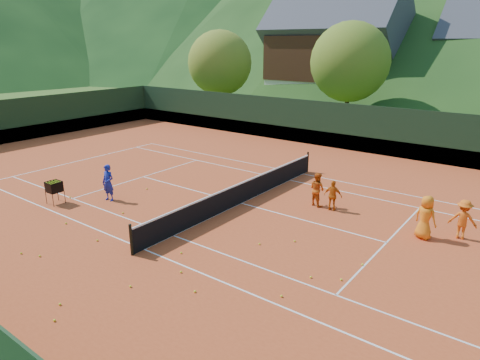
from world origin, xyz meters
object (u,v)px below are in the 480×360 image
Objects in this scene: student_a at (317,189)px; student_c at (425,217)px; ball_hopper at (54,187)px; coach at (108,183)px; chalet_left at (335,53)px; tennis_net at (241,192)px; student_d at (463,219)px; student_b at (333,196)px.

student_c reaches higher than student_a.
student_a is at bearing 36.05° from ball_hopper.
coach is 1.63× the size of ball_hopper.
ball_hopper is at bearing -84.15° from chalet_left.
student_a is at bearing -65.73° from chalet_left.
coach reaches higher than student_c.
student_d is at bearing 13.15° from tennis_net.
student_b is 0.81× the size of student_c.
student_b is at bearing 33.23° from ball_hopper.
student_d is at bearing 13.01° from coach.
student_c is at bearing -170.49° from student_a.
coach is 14.25m from student_d.
student_d is 8.60m from tennis_net.
student_b is 0.89× the size of student_d.
chalet_left is (-17.30, 28.84, 4.83)m from student_c.
coach is at bearing 47.28° from ball_hopper.
student_c is 0.13× the size of tennis_net.
coach is 9.73m from student_b.
student_d is 0.11× the size of chalet_left.
student_a is 4.62m from student_c.
student_c is at bearing -59.04° from chalet_left.
student_a is 3.26m from tennis_net.
student_b is 3.81m from student_c.
coach is 1.12× the size of student_d.
coach is 1.12× the size of student_a.
chalet_left reaches higher than student_d.
student_d is (13.27, 5.18, -0.09)m from coach.
coach is at bearing 21.17° from student_b.
student_d is 0.12× the size of tennis_net.
coach is 9.11m from student_a.
student_a is 1.12× the size of student_b.
student_a is 0.91× the size of student_c.
chalet_left is at bearing -62.22° from student_d.
student_c reaches higher than student_d.
student_c is (4.58, -0.62, 0.07)m from student_a.
student_a reaches higher than student_d.
student_b is (0.81, -0.14, -0.08)m from student_a.
student_c is (3.77, -0.48, 0.15)m from student_b.
student_b is at bearing 21.67° from coach.
chalet_left is (-12.73, 28.23, 4.90)m from student_a.
student_c is 33.98m from chalet_left.
chalet_left reaches higher than student_c.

